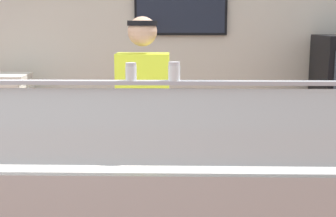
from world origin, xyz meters
TOP-DOWN VIEW (x-y plane):
  - shop_rear_unit at (1.10, 2.75)m, footprint 6.59×0.13m
  - sneeze_guard at (1.10, 0.06)m, footprint 2.02×0.06m
  - pizza_tray at (0.78, 0.42)m, footprint 0.49×0.49m
  - pizza_server at (0.78, 0.40)m, footprint 0.11×0.29m
  - parmesan_shaker at (0.91, 0.06)m, footprint 0.06×0.06m
  - pepper_flake_shaker at (1.13, 0.06)m, footprint 0.06×0.06m
  - worker_figure at (0.89, 1.08)m, footprint 0.41×0.50m
  - prep_shelf at (-0.57, 2.26)m, footprint 0.70×0.55m
  - pizza_box_stack at (-0.57, 2.26)m, footprint 0.47×0.46m

SIDE VIEW (x-z plane):
  - prep_shelf at x=-0.57m, z-range 0.00..0.94m
  - pizza_tray at x=0.78m, z-range 0.95..0.99m
  - pizza_server at x=0.78m, z-range 0.99..0.99m
  - worker_figure at x=0.89m, z-range 0.13..1.89m
  - pizza_box_stack at x=-0.57m, z-range 0.94..1.21m
  - sneeze_guard at x=1.10m, z-range 1.01..1.49m
  - shop_rear_unit at x=1.10m, z-range 0.01..2.71m
  - parmesan_shaker at x=0.91m, z-range 1.43..1.52m
  - pepper_flake_shaker at x=1.13m, z-range 1.43..1.52m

